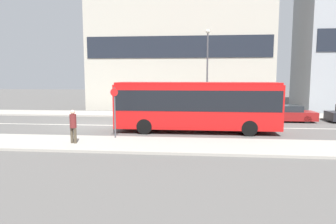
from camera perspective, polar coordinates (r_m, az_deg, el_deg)
The scene contains 9 objects.
ground_plane at distance 23.03m, azimuth -14.32°, elevation -2.42°, with size 120.00×120.00×0.00m, color #595654.
sidewalk_near at distance 17.38m, azimuth -21.38°, elevation -5.42°, with size 44.00×3.50×0.13m.
sidewalk_far at distance 28.91m, azimuth -10.12°, elevation -0.35°, with size 44.00×3.50×0.13m.
lane_centerline at distance 23.03m, azimuth -14.32°, elevation -2.41°, with size 41.80×0.16×0.01m.
city_bus at distance 19.44m, azimuth 5.39°, elevation 1.61°, with size 10.45×2.46×3.23m.
parked_car_0 at distance 25.80m, azimuth 21.58°, elevation -0.32°, with size 4.35×1.80×1.31m.
pedestrian_near_stop at distance 16.32m, azimuth -17.62°, elevation -2.25°, with size 0.34×0.34×1.75m.
bus_stop_sign at distance 17.14m, azimuth -10.12°, elevation 0.62°, with size 0.44×0.12×2.86m.
street_lamp at distance 26.35m, azimuth 7.51°, elevation 8.99°, with size 0.36×0.36×7.47m.
Camera 1 is at (7.83, -21.36, 3.60)m, focal length 32.00 mm.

